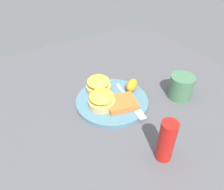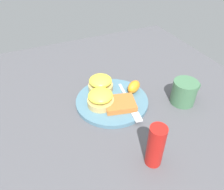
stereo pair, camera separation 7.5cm
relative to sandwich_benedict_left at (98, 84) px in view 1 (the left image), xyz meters
name	(u,v)px [view 1 (the left image)]	position (x,y,z in m)	size (l,w,h in m)	color
ground_plane	(112,102)	(0.01, -0.07, -0.04)	(1.10, 1.10, 0.00)	#4C4C51
plate	(112,101)	(0.01, -0.07, -0.03)	(0.25, 0.25, 0.01)	slate
sandwich_benedict_left	(98,84)	(0.00, 0.00, 0.00)	(0.09, 0.09, 0.06)	tan
sandwich_benedict_right	(102,99)	(-0.03, -0.08, 0.00)	(0.09, 0.09, 0.06)	tan
hashbrown_patty	(121,103)	(0.02, -0.11, -0.02)	(0.10, 0.08, 0.02)	#B5652C
orange_wedge	(132,85)	(0.10, -0.06, -0.01)	(0.06, 0.04, 0.04)	orange
fork	(131,102)	(0.06, -0.12, -0.02)	(0.05, 0.20, 0.00)	silver
cup	(181,87)	(0.24, -0.17, 0.00)	(0.11, 0.08, 0.09)	#42704C
condiment_bottle	(166,141)	(0.01, -0.34, 0.02)	(0.04, 0.04, 0.13)	#B21914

